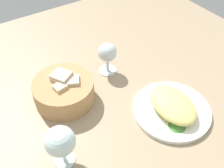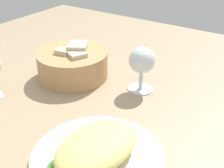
# 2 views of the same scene
# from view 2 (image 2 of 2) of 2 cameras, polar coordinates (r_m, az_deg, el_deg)

# --- Properties ---
(ground_plane) EXTENTS (1.40, 1.40, 0.02)m
(ground_plane) POSITION_cam_2_polar(r_m,az_deg,el_deg) (0.68, -5.23, -6.32)
(ground_plane) COLOR tan
(plate) EXTENTS (0.24, 0.24, 0.01)m
(plate) POSITION_cam_2_polar(r_m,az_deg,el_deg) (0.55, -2.88, -14.15)
(plate) COLOR white
(plate) RESTS_ON ground_plane
(omelette) EXTENTS (0.18, 0.13, 0.04)m
(omelette) POSITION_cam_2_polar(r_m,az_deg,el_deg) (0.53, -2.95, -11.95)
(omelette) COLOR #E7D274
(omelette) RESTS_ON plate
(lettuce_garnish) EXTENTS (0.05, 0.05, 0.01)m
(lettuce_garnish) POSITION_cam_2_polar(r_m,az_deg,el_deg) (0.52, -9.75, -15.12)
(lettuce_garnish) COLOR #4A8835
(lettuce_garnish) RESTS_ON plate
(bread_basket) EXTENTS (0.19, 0.19, 0.09)m
(bread_basket) POSITION_cam_2_polar(r_m,az_deg,el_deg) (0.81, -7.56, 3.91)
(bread_basket) COLOR tan
(bread_basket) RESTS_ON ground_plane
(wine_glass_near) EXTENTS (0.07, 0.07, 0.12)m
(wine_glass_near) POSITION_cam_2_polar(r_m,az_deg,el_deg) (0.73, 5.81, 4.12)
(wine_glass_near) COLOR silver
(wine_glass_near) RESTS_ON ground_plane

